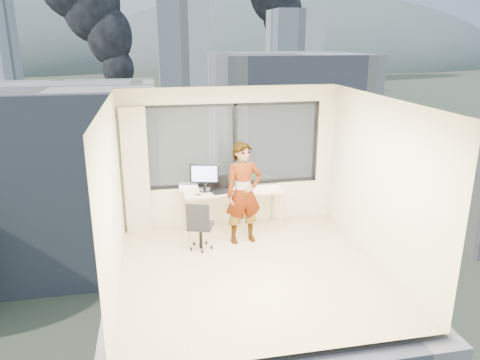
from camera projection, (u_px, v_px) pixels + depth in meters
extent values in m
cube|color=#D1BE87|center=(252.00, 270.00, 7.03)|extent=(4.00, 4.00, 0.01)
cube|color=white|center=(254.00, 101.00, 6.25)|extent=(4.00, 4.00, 0.01)
cube|color=beige|center=(295.00, 250.00, 4.77)|extent=(4.00, 0.01, 2.60)
cube|color=beige|center=(112.00, 199.00, 6.27)|extent=(0.01, 4.00, 2.60)
cube|color=beige|center=(380.00, 182.00, 7.01)|extent=(0.01, 4.00, 2.60)
cube|color=beige|center=(136.00, 171.00, 8.13)|extent=(0.45, 0.14, 2.30)
cube|color=#D2AF8D|center=(233.00, 209.00, 8.47)|extent=(1.80, 0.60, 0.75)
imported|color=#2D2D33|center=(244.00, 193.00, 7.78)|extent=(0.70, 0.52, 1.77)
cube|color=white|center=(188.00, 187.00, 8.42)|extent=(0.36, 0.30, 0.08)
cube|color=black|center=(198.00, 195.00, 8.11)|extent=(0.10, 0.05, 0.01)
cylinder|color=black|center=(237.00, 188.00, 8.34)|extent=(0.08, 0.08, 0.09)
ellipsoid|color=#0D5253|center=(239.00, 182.00, 8.53)|extent=(0.28, 0.21, 0.20)
cube|color=#515B3D|center=(156.00, 105.00, 123.59)|extent=(400.00, 400.00, 0.04)
cube|color=beige|center=(55.00, 178.00, 35.55)|extent=(16.00, 12.00, 14.00)
cube|color=silver|center=(285.00, 134.00, 46.61)|extent=(14.00, 13.00, 16.00)
cube|color=silver|center=(183.00, 47.00, 120.59)|extent=(13.00, 13.00, 30.00)
cube|color=silver|center=(294.00, 52.00, 146.73)|extent=(15.00, 15.00, 26.00)
ellipsoid|color=slate|center=(291.00, 63.00, 329.31)|extent=(300.00, 220.00, 96.00)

